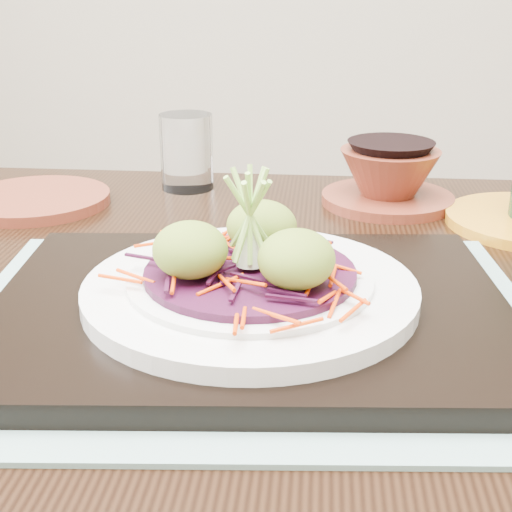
% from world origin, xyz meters
% --- Properties ---
extents(dining_table, '(1.22, 0.90, 0.71)m').
position_xyz_m(dining_table, '(0.04, 0.09, 0.61)').
color(dining_table, black).
rests_on(dining_table, ground).
extents(placemat, '(0.53, 0.45, 0.00)m').
position_xyz_m(placemat, '(0.05, 0.01, 0.71)').
color(placemat, gray).
rests_on(placemat, dining_table).
extents(serving_tray, '(0.46, 0.38, 0.02)m').
position_xyz_m(serving_tray, '(0.05, 0.01, 0.72)').
color(serving_tray, black).
rests_on(serving_tray, placemat).
extents(white_plate, '(0.26, 0.26, 0.02)m').
position_xyz_m(white_plate, '(0.05, 0.01, 0.74)').
color(white_plate, silver).
rests_on(white_plate, serving_tray).
extents(cabbage_bed, '(0.17, 0.17, 0.01)m').
position_xyz_m(cabbage_bed, '(0.05, 0.01, 0.75)').
color(cabbage_bed, '#3A0B2A').
rests_on(cabbage_bed, white_plate).
extents(carrot_julienne, '(0.20, 0.20, 0.01)m').
position_xyz_m(carrot_julienne, '(0.05, 0.01, 0.76)').
color(carrot_julienne, red).
rests_on(carrot_julienne, cabbage_bed).
extents(guacamole_scoops, '(0.14, 0.13, 0.04)m').
position_xyz_m(guacamole_scoops, '(0.05, 0.01, 0.77)').
color(guacamole_scoops, olive).
rests_on(guacamole_scoops, cabbage_bed).
extents(scallion_garnish, '(0.06, 0.06, 0.09)m').
position_xyz_m(scallion_garnish, '(0.05, 0.01, 0.79)').
color(scallion_garnish, '#90C44E').
rests_on(scallion_garnish, cabbage_bed).
extents(terracotta_side_plate, '(0.21, 0.21, 0.01)m').
position_xyz_m(terracotta_side_plate, '(-0.28, 0.26, 0.71)').
color(terracotta_side_plate, '#5E2416').
rests_on(terracotta_side_plate, dining_table).
extents(water_glass, '(0.07, 0.07, 0.10)m').
position_xyz_m(water_glass, '(-0.12, 0.37, 0.75)').
color(water_glass, white).
rests_on(water_glass, dining_table).
extents(terracotta_bowl_set, '(0.18, 0.18, 0.07)m').
position_xyz_m(terracotta_bowl_set, '(0.13, 0.36, 0.74)').
color(terracotta_bowl_set, '#5E2416').
rests_on(terracotta_bowl_set, dining_table).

